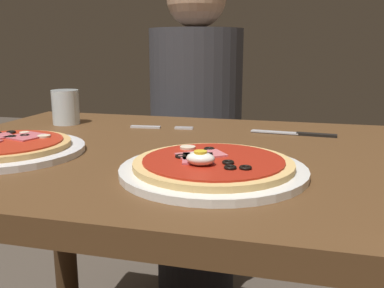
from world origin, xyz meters
TOP-DOWN VIEW (x-y plane):
  - dining_table at (0.00, 0.00)m, footprint 1.00×0.76m
  - pizza_foreground at (0.14, -0.15)m, footprint 0.30×0.30m
  - pizza_across_left at (-0.28, -0.12)m, footprint 0.30×0.30m
  - water_glass_near at (-0.33, 0.20)m, footprint 0.07×0.07m
  - fork at (-0.08, 0.20)m, footprint 0.16×0.03m
  - knife at (0.27, 0.20)m, footprint 0.20×0.03m
  - diner_person at (-0.09, 0.66)m, footprint 0.32×0.32m

SIDE VIEW (x-z plane):
  - diner_person at x=-0.09m, z-range -0.03..1.15m
  - dining_table at x=0.00m, z-range 0.23..0.95m
  - fork at x=-0.08m, z-range 0.72..0.73m
  - knife at x=0.27m, z-range 0.72..0.73m
  - pizza_across_left at x=-0.28m, z-range 0.72..0.75m
  - pizza_foreground at x=0.14m, z-range 0.71..0.76m
  - water_glass_near at x=-0.33m, z-range 0.72..0.81m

